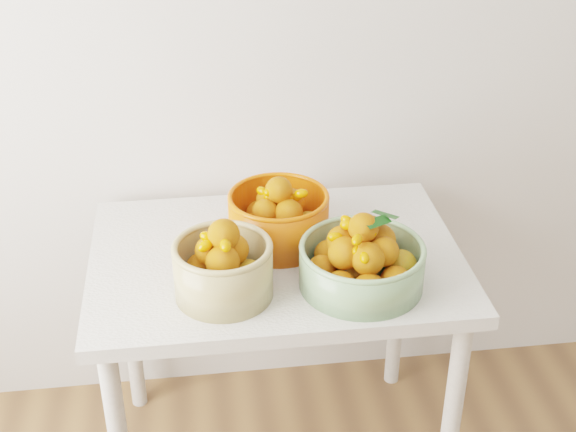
% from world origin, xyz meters
% --- Properties ---
extents(table, '(1.00, 0.70, 0.75)m').
position_xyz_m(table, '(-0.33, 1.60, 0.65)').
color(table, silver).
rests_on(table, ground).
extents(bowl_cream, '(0.26, 0.26, 0.21)m').
position_xyz_m(bowl_cream, '(-0.48, 1.43, 0.83)').
color(bowl_cream, tan).
rests_on(bowl_cream, table).
extents(bowl_green, '(0.36, 0.36, 0.20)m').
position_xyz_m(bowl_green, '(-0.13, 1.43, 0.82)').
color(bowl_green, '#7EA675').
rests_on(bowl_green, table).
extents(bowl_orange, '(0.33, 0.33, 0.20)m').
position_xyz_m(bowl_orange, '(-0.31, 1.66, 0.83)').
color(bowl_orange, '#F2500D').
rests_on(bowl_orange, table).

